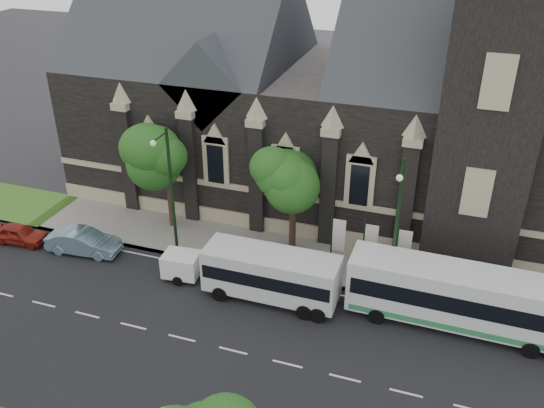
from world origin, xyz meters
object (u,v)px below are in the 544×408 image
at_px(sedan, 83,242).
at_px(tour_coach, 463,297).
at_px(tree_walk_right, 298,170).
at_px(tree_walk_left, 170,153).
at_px(box_trailer, 182,265).
at_px(shuttle_bus, 271,273).
at_px(banner_flag_left, 336,238).
at_px(banner_flag_center, 368,243).
at_px(street_lamp_mid, 170,187).
at_px(car_far_red, 19,234).
at_px(street_lamp_near, 396,224).
at_px(banner_flag_right, 401,249).

bearing_deg(sedan, tour_coach, -94.80).
relative_size(tree_walk_right, tree_walk_left, 1.02).
xyz_separation_m(tree_walk_right, sedan, (-13.22, -5.16, -5.01)).
relative_size(tour_coach, box_trailer, 3.78).
height_order(tour_coach, shuttle_bus, tour_coach).
relative_size(tree_walk_right, banner_flag_left, 1.95).
xyz_separation_m(banner_flag_center, shuttle_bus, (-4.86, -4.05, -0.62)).
xyz_separation_m(tree_walk_right, shuttle_bus, (0.22, -5.76, -4.05)).
relative_size(street_lamp_mid, car_far_red, 2.31).
bearing_deg(banner_flag_left, street_lamp_near, -27.18).
xyz_separation_m(street_lamp_near, banner_flag_center, (-1.71, 1.91, -2.73)).
relative_size(banner_flag_center, sedan, 0.81).
height_order(banner_flag_right, shuttle_bus, banner_flag_right).
distance_m(banner_flag_right, sedan, 20.65).
distance_m(tree_walk_left, shuttle_bus, 11.58).
height_order(shuttle_bus, box_trailer, shuttle_bus).
distance_m(street_lamp_mid, car_far_red, 11.95).
xyz_separation_m(banner_flag_right, shuttle_bus, (-6.86, -4.05, -0.62)).
xyz_separation_m(banner_flag_right, box_trailer, (-12.78, -3.94, -1.41)).
bearing_deg(sedan, shuttle_bus, -98.22).
relative_size(banner_flag_right, shuttle_bus, 0.50).
height_order(banner_flag_left, tour_coach, banner_flag_left).
xyz_separation_m(tree_walk_left, car_far_red, (-9.13, -5.53, -5.07)).
bearing_deg(tree_walk_right, tour_coach, -23.90).
distance_m(shuttle_bus, box_trailer, 5.97).
relative_size(tree_walk_left, box_trailer, 2.34).
distance_m(banner_flag_center, car_far_red, 23.59).
distance_m(tree_walk_left, box_trailer, 8.09).
bearing_deg(street_lamp_mid, car_far_red, -170.02).
distance_m(street_lamp_near, car_far_red, 25.39).
height_order(tree_walk_left, banner_flag_left, tree_walk_left).
height_order(tree_walk_right, box_trailer, tree_walk_right).
distance_m(tree_walk_left, sedan, 8.28).
bearing_deg(tree_walk_left, street_lamp_near, -12.87).
bearing_deg(box_trailer, banner_flag_right, 11.77).
bearing_deg(box_trailer, tree_walk_right, 39.38).
relative_size(tree_walk_left, tour_coach, 0.62).
distance_m(tree_walk_right, street_lamp_mid, 8.10).
height_order(banner_flag_left, banner_flag_center, same).
relative_size(banner_flag_right, sedan, 0.81).
relative_size(tree_walk_left, street_lamp_near, 0.85).
distance_m(tree_walk_right, tour_coach, 12.47).
xyz_separation_m(tree_walk_left, shuttle_bus, (9.23, -5.76, -3.97)).
relative_size(street_lamp_near, car_far_red, 2.31).
height_order(tree_walk_left, banner_flag_right, tree_walk_left).
relative_size(box_trailer, sedan, 0.66).
bearing_deg(banner_flag_left, banner_flag_right, 0.00).
bearing_deg(sedan, street_lamp_near, -91.24).
bearing_deg(tour_coach, banner_flag_right, 141.34).
relative_size(banner_flag_center, banner_flag_right, 1.00).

